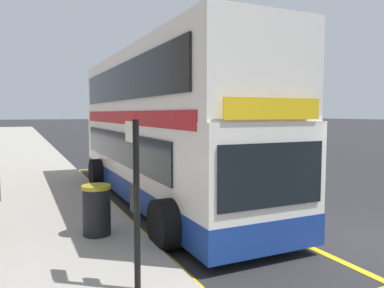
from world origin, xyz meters
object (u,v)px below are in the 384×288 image
at_px(parked_car_grey_distant, 174,142).
at_px(litter_bin, 97,210).
at_px(double_decker_bus, 161,133).
at_px(parked_car_teal_far, 176,136).
at_px(parked_car_grey_across, 132,134).
at_px(bus_stop_sign, 135,185).

height_order(parked_car_grey_distant, litter_bin, parked_car_grey_distant).
bearing_deg(double_decker_bus, parked_car_grey_distant, 65.89).
bearing_deg(double_decker_bus, parked_car_teal_far, 65.98).
bearing_deg(parked_car_teal_far, parked_car_grey_across, 120.20).
xyz_separation_m(bus_stop_sign, parked_car_grey_distant, (7.69, 17.27, -0.83)).
relative_size(double_decker_bus, parked_car_grey_across, 2.59).
height_order(parked_car_grey_across, parked_car_teal_far, same).
distance_m(bus_stop_sign, parked_car_grey_distant, 18.92).
bearing_deg(double_decker_bus, parked_car_grey_across, 76.37).
distance_m(parked_car_grey_across, parked_car_grey_distant, 9.46).
bearing_deg(double_decker_bus, bus_stop_sign, -113.76).
relative_size(bus_stop_sign, parked_car_grey_distant, 0.59).
bearing_deg(parked_car_grey_across, double_decker_bus, -100.88).
xyz_separation_m(parked_car_teal_far, litter_bin, (-9.96, -19.68, -0.14)).
xyz_separation_m(double_decker_bus, litter_bin, (-2.46, -2.85, -1.40)).
distance_m(parked_car_grey_distant, parked_car_teal_far, 5.48).
relative_size(parked_car_grey_distant, parked_car_teal_far, 1.00).
height_order(parked_car_teal_far, litter_bin, parked_car_teal_far).
distance_m(double_decker_bus, bus_stop_sign, 5.97).
height_order(bus_stop_sign, parked_car_grey_across, bus_stop_sign).
bearing_deg(litter_bin, parked_car_grey_across, 72.47).
relative_size(double_decker_bus, parked_car_teal_far, 2.59).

